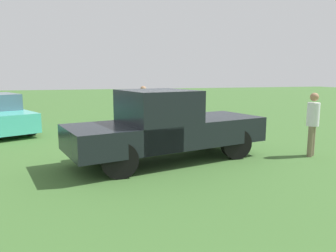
% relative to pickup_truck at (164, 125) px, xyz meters
% --- Properties ---
extents(ground_plane, '(80.00, 80.00, 0.00)m').
position_rel_pickup_truck_xyz_m(ground_plane, '(0.01, -0.98, -0.95)').
color(ground_plane, '#3D662D').
extents(pickup_truck, '(5.38, 3.00, 1.82)m').
position_rel_pickup_truck_xyz_m(pickup_truck, '(0.00, 0.00, 0.00)').
color(pickup_truck, black).
rests_on(pickup_truck, ground_plane).
extents(person_bystander, '(0.45, 0.45, 1.75)m').
position_rel_pickup_truck_xyz_m(person_bystander, '(-0.42, -4.58, 0.05)').
color(person_bystander, black).
rests_on(person_bystander, ground_plane).
extents(person_visitor, '(0.45, 0.45, 1.72)m').
position_rel_pickup_truck_xyz_m(person_visitor, '(-4.00, 0.60, 0.03)').
color(person_visitor, '#7A6B51').
rests_on(person_visitor, ground_plane).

